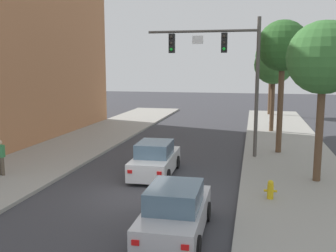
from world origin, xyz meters
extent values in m
plane|color=#38383D|center=(0.00, 0.00, 0.00)|extent=(120.00, 120.00, 0.00)
cube|color=#99968E|center=(6.50, 0.00, 0.07)|extent=(5.00, 60.00, 0.15)
cylinder|color=#514C47|center=(4.60, 7.35, 3.90)|extent=(0.20, 0.20, 7.50)
cylinder|color=#514C47|center=(1.60, 7.35, 6.95)|extent=(6.01, 0.14, 0.14)
cube|color=black|center=(2.80, 7.35, 6.33)|extent=(0.32, 0.28, 1.05)
sphere|color=#2D2823|center=(2.80, 7.20, 6.66)|extent=(0.18, 0.18, 0.18)
sphere|color=#2D2823|center=(2.80, 7.20, 6.33)|extent=(0.18, 0.18, 0.18)
sphere|color=green|center=(2.80, 7.20, 6.00)|extent=(0.18, 0.18, 0.18)
cube|color=black|center=(-0.09, 7.35, 6.33)|extent=(0.32, 0.28, 1.05)
sphere|color=#2D2823|center=(-0.09, 7.20, 6.66)|extent=(0.18, 0.18, 0.18)
sphere|color=#2D2823|center=(-0.09, 7.20, 6.33)|extent=(0.18, 0.18, 0.18)
sphere|color=green|center=(-0.09, 7.20, 6.00)|extent=(0.18, 0.18, 0.18)
cube|color=white|center=(1.35, 7.33, 6.50)|extent=(0.60, 0.03, 0.44)
cube|color=silver|center=(0.01, 3.17, 0.56)|extent=(1.83, 4.25, 0.80)
cube|color=slate|center=(0.02, 3.02, 1.28)|extent=(1.56, 2.05, 0.64)
cylinder|color=black|center=(-0.83, 4.44, 0.32)|extent=(0.24, 0.65, 0.64)
cylinder|color=black|center=(0.78, 4.49, 0.32)|extent=(0.24, 0.65, 0.64)
cylinder|color=black|center=(-0.75, 1.84, 0.32)|extent=(0.24, 0.65, 0.64)
cylinder|color=black|center=(0.86, 1.89, 0.32)|extent=(0.24, 0.65, 0.64)
cube|color=red|center=(-0.56, 1.03, 0.68)|extent=(0.20, 0.05, 0.14)
cube|color=red|center=(0.72, 1.07, 0.68)|extent=(0.20, 0.05, 0.14)
cube|color=#B7B7BC|center=(2.26, -3.14, 0.56)|extent=(1.75, 4.22, 0.80)
cube|color=slate|center=(2.26, -3.29, 1.28)|extent=(1.52, 2.02, 0.64)
cylinder|color=black|center=(1.44, -1.85, 0.32)|extent=(0.23, 0.64, 0.64)
cylinder|color=black|center=(3.05, -1.83, 0.32)|extent=(0.23, 0.64, 0.64)
cylinder|color=black|center=(1.47, -4.45, 0.32)|extent=(0.23, 0.64, 0.64)
cylinder|color=black|center=(3.08, -4.43, 0.32)|extent=(0.23, 0.64, 0.64)
cube|color=red|center=(1.65, -5.27, 0.68)|extent=(0.20, 0.04, 0.14)
cube|color=red|center=(2.93, -5.25, 0.68)|extent=(0.20, 0.04, 0.14)
cylinder|color=brown|center=(-6.60, 1.00, 0.57)|extent=(0.14, 0.14, 0.85)
cube|color=#337F47|center=(-6.69, 1.00, 1.28)|extent=(0.36, 0.22, 0.56)
sphere|color=beige|center=(-6.69, 1.00, 1.68)|extent=(0.22, 0.22, 0.22)
cylinder|color=gold|center=(5.18, 0.42, 0.43)|extent=(0.24, 0.24, 0.55)
sphere|color=gold|center=(5.18, 0.42, 0.76)|extent=(0.22, 0.22, 0.22)
cylinder|color=gold|center=(5.00, 0.42, 0.45)|extent=(0.12, 0.09, 0.09)
cylinder|color=gold|center=(5.36, 0.42, 0.45)|extent=(0.12, 0.09, 0.09)
cylinder|color=brown|center=(7.23, 3.26, 2.22)|extent=(0.32, 0.32, 4.14)
sphere|color=#387033|center=(7.23, 3.26, 5.44)|extent=(3.06, 3.06, 3.06)
cylinder|color=brown|center=(5.93, 8.76, 2.65)|extent=(0.32, 0.32, 5.00)
sphere|color=#2D6028|center=(5.93, 8.76, 6.21)|extent=(2.84, 2.84, 2.84)
cylinder|color=brown|center=(5.83, 16.22, 2.12)|extent=(0.32, 0.32, 3.94)
sphere|color=#387033|center=(5.83, 16.22, 5.17)|extent=(2.90, 2.90, 2.90)
cylinder|color=brown|center=(6.03, 26.95, 2.52)|extent=(0.32, 0.32, 4.74)
sphere|color=#235123|center=(6.03, 26.95, 6.08)|extent=(3.18, 3.18, 3.18)
camera|label=1|loc=(4.46, -14.07, 5.10)|focal=41.41mm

